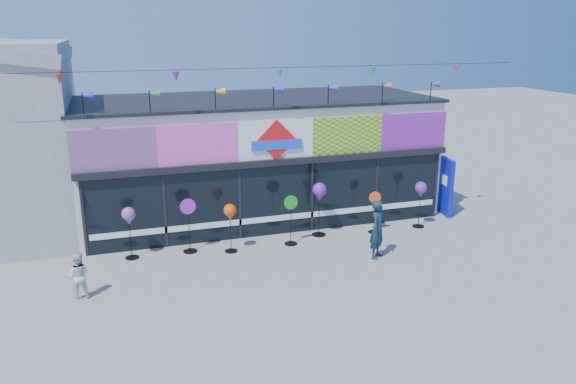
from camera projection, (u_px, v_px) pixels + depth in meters
name	position (u px, v px, depth m)	size (l,w,h in m)	color
ground	(314.00, 277.00, 15.04)	(80.00, 80.00, 0.00)	gray
kite_shop	(256.00, 156.00, 19.89)	(16.00, 5.70, 5.31)	silver
blue_sign	(446.00, 186.00, 19.84)	(0.34, 1.02, 2.03)	#0C15B6
spinner_0	(129.00, 218.00, 15.90)	(0.39, 0.39, 1.55)	black
spinner_1	(189.00, 224.00, 16.47)	(0.46, 0.42, 1.65)	black
spinner_2	(230.00, 214.00, 16.40)	(0.37, 0.37, 1.48)	black
spinner_3	(291.00, 219.00, 17.07)	(0.44, 0.40, 1.56)	black
spinner_4	(320.00, 193.00, 17.66)	(0.44, 0.44, 1.75)	black
spinner_5	(374.00, 211.00, 18.09)	(0.39, 0.35, 1.39)	black
spinner_6	(421.00, 191.00, 18.46)	(0.40, 0.40, 1.56)	black
adult_man	(378.00, 229.00, 16.07)	(0.63, 0.41, 1.73)	#14273E
child	(78.00, 275.00, 13.73)	(0.57, 0.33, 1.17)	silver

